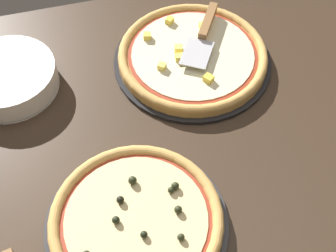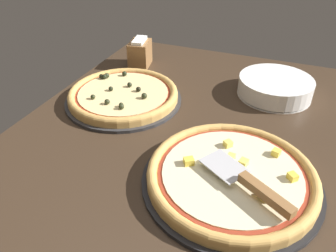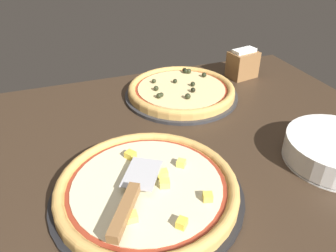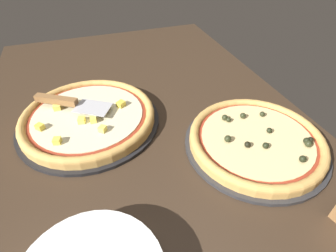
% 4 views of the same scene
% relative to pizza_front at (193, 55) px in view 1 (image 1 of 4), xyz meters
% --- Properties ---
extents(ground_plane, '(1.49, 0.97, 0.04)m').
position_rel_pizza_front_xyz_m(ground_plane, '(0.03, 0.16, -0.04)').
color(ground_plane, '#38281C').
extents(pizza_pan_front, '(0.42, 0.42, 0.01)m').
position_rel_pizza_front_xyz_m(pizza_pan_front, '(-0.00, 0.00, -0.02)').
color(pizza_pan_front, black).
rests_on(pizza_pan_front, ground_plane).
extents(pizza_front, '(0.39, 0.39, 0.04)m').
position_rel_pizza_front_xyz_m(pizza_front, '(0.00, 0.00, 0.00)').
color(pizza_front, tan).
rests_on(pizza_front, pizza_pan_front).
extents(pizza_pan_back, '(0.38, 0.38, 0.01)m').
position_rel_pizza_front_xyz_m(pizza_pan_back, '(0.25, 0.41, -0.02)').
color(pizza_pan_back, '#2D2D30').
rests_on(pizza_pan_back, ground_plane).
extents(pizza_back, '(0.36, 0.36, 0.04)m').
position_rel_pizza_front_xyz_m(pizza_back, '(0.25, 0.41, -0.00)').
color(pizza_back, tan).
rests_on(pizza_back, pizza_pan_back).
extents(serving_spatula, '(0.16, 0.22, 0.02)m').
position_rel_pizza_front_xyz_m(serving_spatula, '(-0.05, -0.06, 0.03)').
color(serving_spatula, '#B7B7BC').
rests_on(serving_spatula, pizza_front).
extents(plate_stack, '(0.24, 0.24, 0.06)m').
position_rel_pizza_front_xyz_m(plate_stack, '(0.47, -0.04, 0.01)').
color(plate_stack, white).
rests_on(plate_stack, ground_plane).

